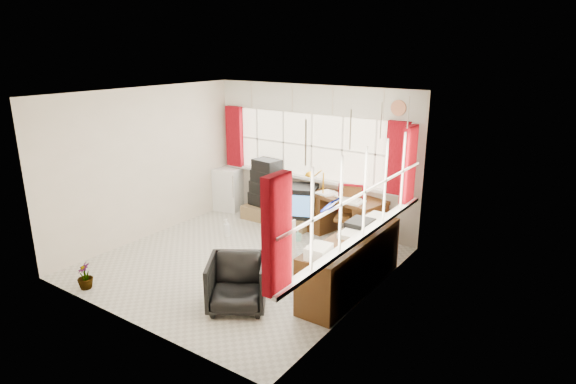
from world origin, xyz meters
name	(u,v)px	position (x,y,z in m)	size (l,w,h in m)	color
ground	(241,262)	(0.00, 0.00, 0.00)	(4.00, 4.00, 0.00)	beige
room_walls	(238,165)	(0.00, 0.00, 1.50)	(4.00, 4.00, 4.00)	beige
window_back	(311,174)	(0.00, 1.94, 0.95)	(3.70, 0.12, 3.60)	#FFEEC9
window_right	(361,231)	(1.94, 0.00, 0.95)	(0.12, 3.70, 3.60)	#FFEEC9
curtains	(328,165)	(0.92, 0.93, 1.46)	(3.83, 3.83, 1.15)	maroon
overhead_cabinets	(334,110)	(0.98, 0.98, 2.25)	(3.98, 3.98, 0.48)	silver
desk	(347,215)	(0.84, 1.74, 0.41)	(1.38, 0.89, 0.77)	#573514
desk_lamp	(323,178)	(0.48, 1.56, 1.04)	(0.19, 0.17, 0.43)	orange
task_chair	(349,213)	(0.96, 1.59, 0.52)	(0.52, 0.54, 0.98)	black
office_chair	(237,283)	(0.80, -1.02, 0.33)	(0.70, 0.72, 0.65)	black
radiator	(282,241)	(0.37, 0.55, 0.25)	(0.42, 0.18, 0.62)	white
credenza	(351,262)	(1.73, 0.20, 0.39)	(0.50, 2.00, 0.85)	#573514
file_tray	(360,225)	(1.69, 0.49, 0.81)	(0.30, 0.38, 0.13)	black
tv_bench	(278,216)	(-0.55, 1.72, 0.12)	(1.40, 0.50, 0.25)	olive
crt_tv	(300,201)	(-0.04, 1.66, 0.52)	(0.75, 0.72, 0.54)	black
hifi_stack	(267,185)	(-0.85, 1.79, 0.65)	(0.70, 0.50, 0.89)	black
mini_fridge	(229,189)	(-1.80, 1.80, 0.42)	(0.58, 0.58, 0.83)	white
spray_bottle_a	(227,228)	(-0.86, 0.65, 0.16)	(0.12, 0.12, 0.32)	white
spray_bottle_b	(298,235)	(0.24, 1.18, 0.10)	(0.09, 0.09, 0.20)	#8DD2C1
flower_vase	(85,276)	(-1.20, -1.80, 0.18)	(0.20, 0.20, 0.36)	black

